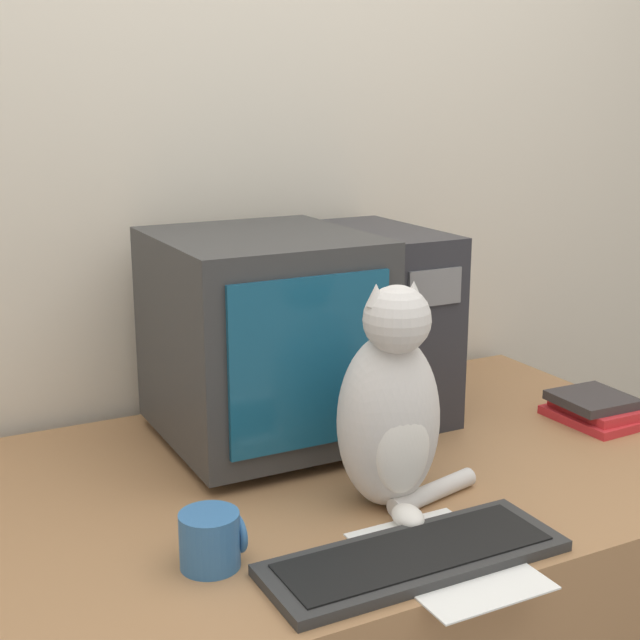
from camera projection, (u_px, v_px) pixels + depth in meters
name	position (u px, v px, depth m)	size (l,w,h in m)	color
wall_back	(223.00, 197.00, 2.09)	(7.00, 0.05, 2.50)	beige
crt_monitor	(262.00, 337.00, 1.84)	(0.41, 0.45, 0.44)	#333333
computer_tower	(383.00, 320.00, 2.04)	(0.18, 0.40, 0.42)	#28282D
keyboard	(414.00, 557.00, 1.40)	(0.49, 0.17, 0.02)	#2D2D2D
cat	(391.00, 411.00, 1.56)	(0.29, 0.23, 0.41)	silver
book_stack	(594.00, 409.00, 2.01)	(0.17, 0.21, 0.06)	red
pen	(310.00, 555.00, 1.42)	(0.14, 0.01, 0.01)	maroon
paper_sheet	(448.00, 559.00, 1.41)	(0.21, 0.30, 0.00)	white
mug	(211.00, 540.00, 1.39)	(0.10, 0.10, 0.09)	#33669E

